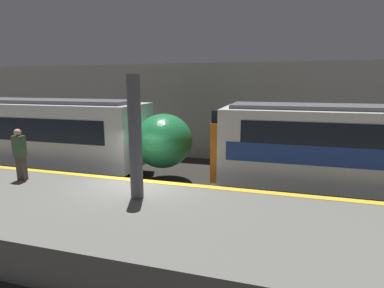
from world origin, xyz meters
name	(u,v)px	position (x,y,z in m)	size (l,w,h in m)	color
ground_plane	(142,207)	(0.00, 0.00, 0.00)	(120.00, 120.00, 0.00)	#282623
platform	(106,222)	(0.00, -2.28, 0.51)	(40.00, 4.57, 1.03)	slate
station_rear_barrier	(196,112)	(0.00, 7.39, 2.68)	(50.00, 0.15, 5.37)	#9E998E
support_pillar_near	(135,138)	(0.62, -1.56, 2.77)	(0.37, 0.37, 3.51)	#56565B
person_waiting	(20,153)	(-3.91, -1.15, 1.96)	(0.38, 0.24, 1.77)	#473D33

